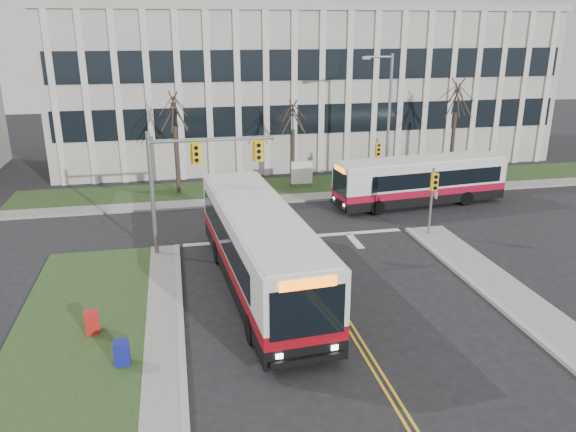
% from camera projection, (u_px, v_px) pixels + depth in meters
% --- Properties ---
extents(ground, '(120.00, 120.00, 0.00)m').
position_uv_depth(ground, '(338.00, 307.00, 22.81)').
color(ground, black).
rests_on(ground, ground).
extents(grass_verge, '(5.00, 26.00, 0.12)m').
position_uv_depth(grass_verge, '(55.00, 418.00, 16.24)').
color(grass_verge, '#2C451D').
rests_on(grass_verge, ground).
extents(sidewalk_west, '(1.20, 26.00, 0.14)m').
position_uv_depth(sidewalk_west, '(161.00, 405.00, 16.81)').
color(sidewalk_west, '#9E9B93').
rests_on(sidewalk_west, ground).
extents(sidewalk_cross, '(44.00, 1.60, 0.14)m').
position_uv_depth(sidewalk_cross, '(345.00, 195.00, 37.85)').
color(sidewalk_cross, '#9E9B93').
rests_on(sidewalk_cross, ground).
extents(building_lawn, '(44.00, 5.00, 0.12)m').
position_uv_depth(building_lawn, '(334.00, 184.00, 40.45)').
color(building_lawn, '#2C451D').
rests_on(building_lawn, ground).
extents(office_building, '(40.00, 16.00, 12.00)m').
position_uv_depth(office_building, '(298.00, 85.00, 49.70)').
color(office_building, beige).
rests_on(office_building, ground).
extents(mast_arm_signal, '(6.11, 0.38, 6.20)m').
position_uv_depth(mast_arm_signal, '(186.00, 171.00, 27.03)').
color(mast_arm_signal, slate).
rests_on(mast_arm_signal, ground).
extents(signal_pole_near, '(0.34, 0.39, 3.80)m').
position_uv_depth(signal_pole_near, '(433.00, 192.00, 29.79)').
color(signal_pole_near, slate).
rests_on(signal_pole_near, ground).
extents(signal_pole_far, '(0.34, 0.39, 3.80)m').
position_uv_depth(signal_pole_far, '(377.00, 158.00, 37.68)').
color(signal_pole_far, slate).
rests_on(signal_pole_far, ground).
extents(streetlight, '(2.15, 0.25, 9.20)m').
position_uv_depth(streetlight, '(387.00, 115.00, 37.72)').
color(streetlight, slate).
rests_on(streetlight, ground).
extents(directory_sign, '(1.50, 0.12, 2.00)m').
position_uv_depth(directory_sign, '(302.00, 173.00, 39.16)').
color(directory_sign, slate).
rests_on(directory_sign, ground).
extents(tree_left, '(1.80, 1.80, 7.70)m').
position_uv_depth(tree_left, '(174.00, 113.00, 36.62)').
color(tree_left, '#42352B').
rests_on(tree_left, ground).
extents(tree_mid, '(1.80, 1.80, 6.82)m').
position_uv_depth(tree_mid, '(293.00, 118.00, 38.53)').
color(tree_mid, '#42352B').
rests_on(tree_mid, ground).
extents(tree_right, '(1.80, 1.80, 8.25)m').
position_uv_depth(tree_right, '(457.00, 99.00, 40.30)').
color(tree_right, '#42352B').
rests_on(tree_right, ground).
extents(bus_main, '(3.87, 13.45, 3.54)m').
position_uv_depth(bus_main, '(260.00, 251.00, 23.89)').
color(bus_main, silver).
rests_on(bus_main, ground).
extents(bus_cross, '(11.28, 3.61, 2.95)m').
position_uv_depth(bus_cross, '(420.00, 182.00, 35.62)').
color(bus_cross, silver).
rests_on(bus_cross, ground).
extents(newspaper_box_blue, '(0.52, 0.47, 0.95)m').
position_uv_depth(newspaper_box_blue, '(122.00, 354.00, 18.68)').
color(newspaper_box_blue, navy).
rests_on(newspaper_box_blue, ground).
extents(newspaper_box_red, '(0.59, 0.55, 0.95)m').
position_uv_depth(newspaper_box_red, '(92.00, 324.00, 20.60)').
color(newspaper_box_red, '#AF1C16').
rests_on(newspaper_box_red, ground).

